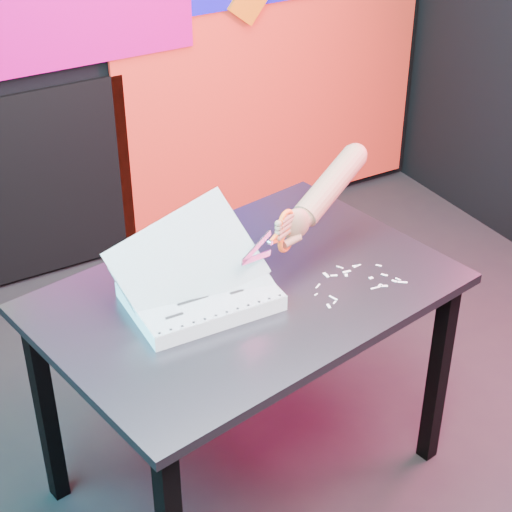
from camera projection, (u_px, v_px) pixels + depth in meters
room at (349, 68)px, 2.30m from camera, size 3.01×3.01×2.71m
backdrop at (156, 49)px, 3.61m from camera, size 2.88×0.05×2.08m
work_table at (247, 316)px, 2.52m from camera, size 1.29×0.98×0.75m
printout_stack at (200, 294)px, 2.40m from camera, size 0.44×0.30×0.30m
scissors at (283, 233)px, 2.46m from camera, size 0.23×0.11×0.14m
hand_forearm at (325, 191)px, 2.59m from camera, size 0.42×0.22×0.18m
paper_clippings at (358, 281)px, 2.51m from camera, size 0.27×0.18×0.00m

